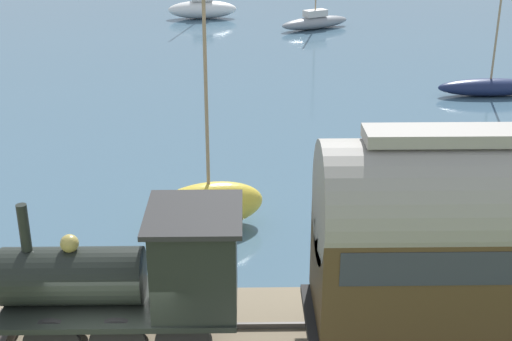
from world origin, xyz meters
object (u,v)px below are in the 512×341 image
at_px(sailboat_yellow, 209,204).
at_px(sailboat_gray, 315,21).
at_px(steam_locomotive, 139,273).
at_px(sailboat_white, 202,8).
at_px(sailboat_navy, 490,86).
at_px(rowboat_off_pier, 403,169).

xyz_separation_m(sailboat_yellow, sailboat_gray, (30.11, -5.94, -0.24)).
relative_size(steam_locomotive, sailboat_white, 0.61).
xyz_separation_m(steam_locomotive, sailboat_white, (40.86, 0.94, -1.63)).
height_order(sailboat_gray, sailboat_navy, sailboat_navy).
distance_m(sailboat_white, sailboat_navy, 25.29).
distance_m(sailboat_gray, rowboat_off_pier, 26.27).
xyz_separation_m(sailboat_yellow, sailboat_navy, (13.62, -12.69, -0.25)).
bearing_deg(steam_locomotive, sailboat_gray, -10.77).
distance_m(sailboat_yellow, rowboat_off_pier, 7.60).
bearing_deg(sailboat_white, sailboat_navy, -150.14).
bearing_deg(sailboat_navy, sailboat_gray, 20.72).
height_order(sailboat_white, rowboat_off_pier, sailboat_white).
xyz_separation_m(sailboat_navy, rowboat_off_pier, (-9.77, 6.16, -0.25)).
xyz_separation_m(sailboat_white, sailboat_navy, (-20.60, -14.67, -0.24)).
relative_size(steam_locomotive, sailboat_yellow, 0.74).
bearing_deg(sailboat_gray, sailboat_navy, 172.32).
relative_size(steam_locomotive, sailboat_navy, 0.59).
relative_size(sailboat_white, rowboat_off_pier, 3.59).
xyz_separation_m(sailboat_gray, rowboat_off_pier, (-26.26, -0.59, -0.27)).
bearing_deg(sailboat_gray, steam_locomotive, 139.30).
bearing_deg(sailboat_gray, sailboat_yellow, 138.90).
bearing_deg(rowboat_off_pier, sailboat_navy, -31.82).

